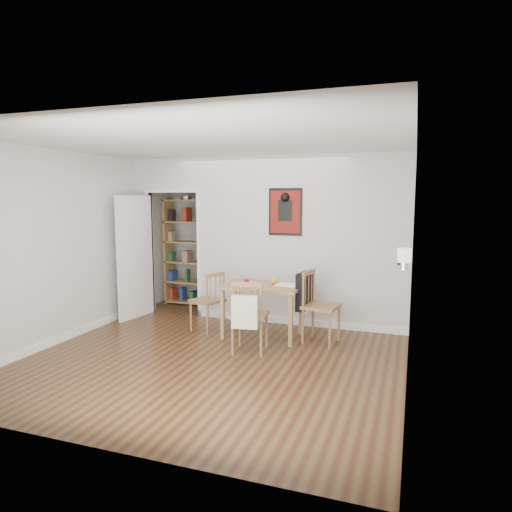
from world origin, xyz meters
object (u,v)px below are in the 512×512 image
at_px(dining_table, 262,291).
at_px(fireplace, 402,311).
at_px(notebook, 289,285).
at_px(chair_left, 207,301).
at_px(ceramic_jar_b, 405,258).
at_px(chair_right, 320,306).
at_px(bookshelf, 187,252).
at_px(red_glass, 246,282).
at_px(orange_fruit, 274,281).
at_px(ceramic_jar_a, 402,260).
at_px(chair_front, 250,315).
at_px(mantel_lamp, 404,257).

height_order(dining_table, fireplace, fireplace).
xyz_separation_m(fireplace, notebook, (-1.52, 0.44, 0.14)).
height_order(chair_left, ceramic_jar_b, ceramic_jar_b).
relative_size(chair_left, chair_right, 0.91).
distance_m(chair_left, ceramic_jar_b, 2.86).
xyz_separation_m(chair_left, fireplace, (2.74, -0.36, 0.17)).
xyz_separation_m(bookshelf, fireplace, (3.84, -1.85, -0.35)).
bearing_deg(red_glass, orange_fruit, 24.95).
bearing_deg(ceramic_jar_a, red_glass, 173.85).
bearing_deg(ceramic_jar_b, fireplace, -91.70).
xyz_separation_m(chair_left, notebook, (1.22, 0.08, 0.31)).
height_order(chair_front, fireplace, fireplace).
distance_m(chair_front, red_glass, 0.73).
relative_size(dining_table, chair_right, 1.12).
relative_size(chair_left, mantel_lamp, 3.64).
bearing_deg(dining_table, mantel_lamp, -19.56).
distance_m(chair_left, notebook, 1.26).
relative_size(chair_right, red_glass, 11.37).
relative_size(bookshelf, ceramic_jar_b, 17.77).
relative_size(chair_left, notebook, 2.74).
relative_size(chair_right, chair_front, 1.04).
height_order(chair_left, orange_fruit, chair_left).
bearing_deg(red_glass, mantel_lamp, -16.00).
distance_m(chair_front, fireplace, 1.86).
bearing_deg(dining_table, chair_left, 179.17).
relative_size(chair_left, bookshelf, 0.45).
height_order(bookshelf, fireplace, bookshelf).
bearing_deg(chair_right, ceramic_jar_a, -16.50).
relative_size(fireplace, ceramic_jar_b, 11.34).
bearing_deg(fireplace, dining_table, 169.42).
distance_m(dining_table, orange_fruit, 0.21).
xyz_separation_m(chair_left, mantel_lamp, (2.76, -0.68, 0.87)).
bearing_deg(chair_left, ceramic_jar_a, -6.37).
bearing_deg(orange_fruit, mantel_lamp, -23.65).
relative_size(dining_table, mantel_lamp, 4.49).
xyz_separation_m(dining_table, orange_fruit, (0.14, 0.10, 0.13)).
bearing_deg(chair_left, mantel_lamp, -13.96).
bearing_deg(fireplace, bookshelf, 154.34).
relative_size(orange_fruit, notebook, 0.27).
xyz_separation_m(red_glass, ceramic_jar_b, (2.10, 0.02, 0.42)).
xyz_separation_m(fireplace, ceramic_jar_b, (0.01, 0.31, 0.60)).
distance_m(orange_fruit, ceramic_jar_b, 1.81).
xyz_separation_m(notebook, mantel_lamp, (1.54, -0.76, 0.55)).
distance_m(fireplace, ceramic_jar_b, 0.67).
distance_m(dining_table, chair_front, 0.70).
bearing_deg(orange_fruit, ceramic_jar_b, -4.59).
xyz_separation_m(red_glass, orange_fruit, (0.35, 0.16, 0.00)).
distance_m(chair_left, ceramic_jar_a, 2.85).
xyz_separation_m(orange_fruit, ceramic_jar_b, (1.75, -0.14, 0.42)).
distance_m(chair_left, bookshelf, 1.92).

